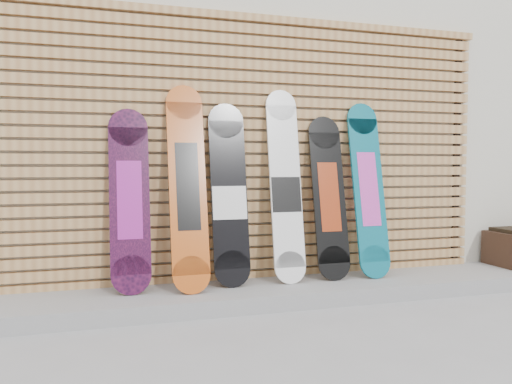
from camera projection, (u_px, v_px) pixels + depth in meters
ground at (315, 325)px, 3.31m from camera, size 80.00×80.00×0.00m
building at (246, 111)px, 6.71m from camera, size 12.00×5.00×3.60m
concrete_step at (263, 293)px, 3.91m from camera, size 4.60×0.70×0.12m
slat_wall at (253, 148)px, 4.13m from camera, size 4.26×0.08×2.29m
snowboard_0 at (130, 200)px, 3.70m from camera, size 0.29×0.30×1.37m
snowboard_1 at (188, 186)px, 3.77m from camera, size 0.28×0.40×1.57m
snowboard_2 at (229, 195)px, 3.92m from camera, size 0.29×0.29×1.44m
snowboard_3 at (285, 186)px, 4.04m from camera, size 0.26×0.30×1.57m
snowboard_4 at (329, 197)px, 4.16m from camera, size 0.28×0.30×1.36m
snowboard_5 at (368, 189)px, 4.24m from camera, size 0.28×0.33×1.48m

